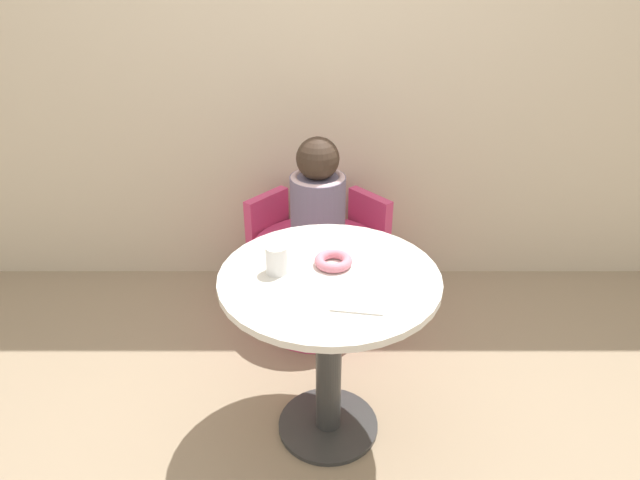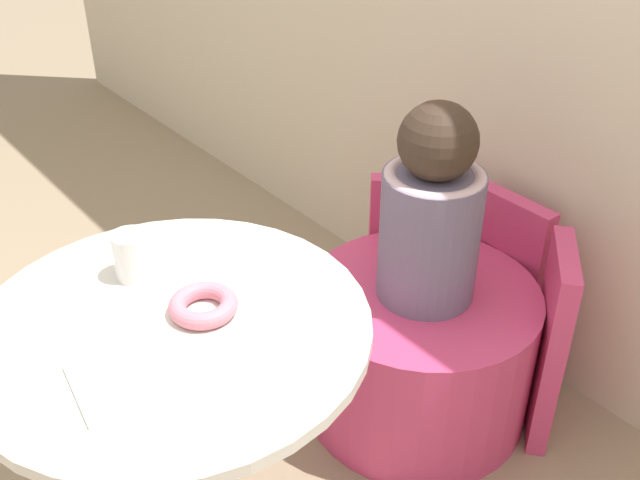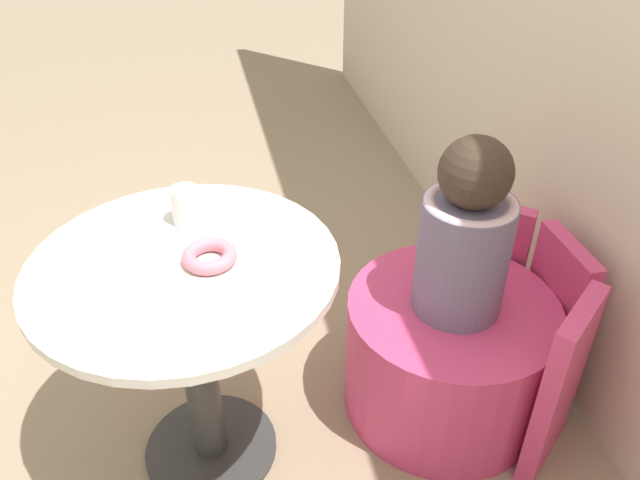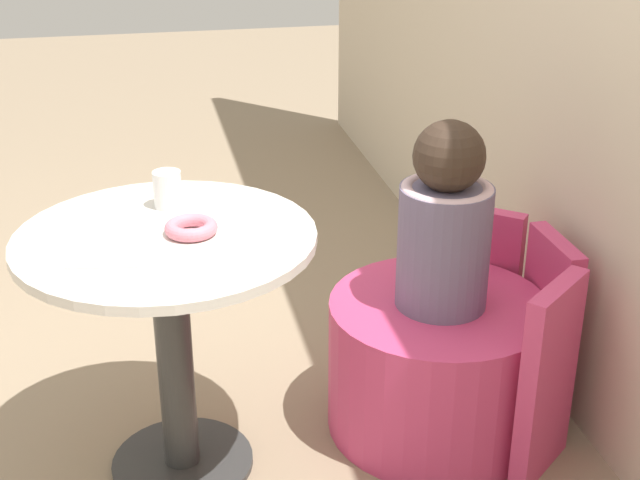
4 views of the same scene
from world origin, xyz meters
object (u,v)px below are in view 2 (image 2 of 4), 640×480
object	(u,v)px
cup	(132,255)
round_table	(181,394)
donut	(203,305)
child_figure	(432,212)
tub_chair	(419,351)

from	to	relation	value
cup	round_table	bearing A→B (deg)	-6.11
donut	cup	bearing A→B (deg)	-166.82
child_figure	round_table	bearing A→B (deg)	-86.90
round_table	donut	distance (m)	0.21
round_table	tub_chair	xyz separation A→B (m)	(-0.04, 0.73, -0.31)
round_table	child_figure	distance (m)	0.74
round_table	donut	world-z (taller)	donut
tub_chair	donut	bearing A→B (deg)	-85.42
round_table	cup	size ratio (longest dim) A/B	7.63
child_figure	donut	world-z (taller)	child_figure
tub_chair	child_figure	xyz separation A→B (m)	(-0.00, 0.00, 0.44)
tub_chair	donut	world-z (taller)	donut
tub_chair	cup	xyz separation A→B (m)	(-0.13, -0.71, 0.54)
child_figure	cup	bearing A→B (deg)	-100.65
donut	cup	distance (m)	0.20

